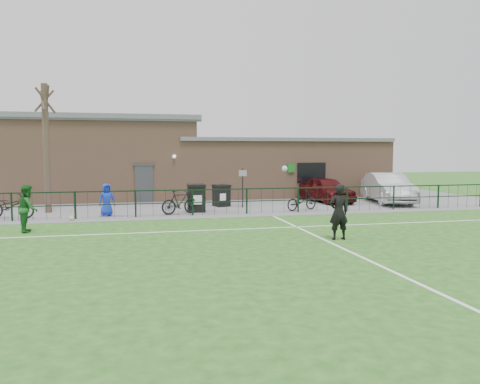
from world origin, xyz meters
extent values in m
plane|color=#235418|center=(0.00, 0.00, 0.00)|extent=(90.00, 90.00, 0.00)
cube|color=slate|center=(0.00, 13.50, 0.01)|extent=(34.00, 13.00, 0.02)
cube|color=white|center=(0.00, 7.80, 0.00)|extent=(28.00, 0.10, 0.01)
cube|color=white|center=(0.00, 4.00, 0.00)|extent=(28.00, 0.10, 0.01)
cube|color=white|center=(2.00, 0.00, 0.00)|extent=(0.10, 16.00, 0.01)
cube|color=black|center=(0.00, 8.00, 0.60)|extent=(28.00, 0.10, 1.20)
cylinder|color=#403027|center=(-8.00, 10.50, 3.00)|extent=(0.30, 0.30, 6.00)
cube|color=black|center=(-1.17, 9.27, 0.63)|extent=(0.86, 0.96, 1.22)
cube|color=black|center=(0.40, 11.16, 0.54)|extent=(0.89, 0.95, 1.04)
cylinder|color=black|center=(1.36, 10.37, 1.02)|extent=(0.08, 0.08, 2.00)
imported|color=#460C0F|center=(6.57, 11.85, 0.73)|extent=(2.23, 4.38, 1.43)
imported|color=#B0B3B8|center=(9.75, 10.70, 0.85)|extent=(2.77, 5.30, 1.66)
imported|color=black|center=(-9.24, 8.82, 0.56)|extent=(2.15, 1.18, 1.07)
imported|color=black|center=(-2.01, 8.57, 0.56)|extent=(1.88, 1.08, 1.09)
imported|color=black|center=(3.91, 8.63, 0.49)|extent=(1.91, 1.24, 0.95)
imported|color=#1430C1|center=(-5.24, 8.62, 0.75)|extent=(0.82, 0.66, 1.45)
imported|color=black|center=(2.47, 1.29, 0.91)|extent=(0.67, 0.44, 1.83)
sphere|color=white|center=(1.57, 4.22, 2.23)|extent=(0.22, 0.22, 0.22)
imported|color=#195A1F|center=(-7.78, 5.15, 0.85)|extent=(0.74, 0.90, 1.71)
sphere|color=silver|center=(-6.61, 7.59, 0.11)|extent=(0.22, 0.22, 0.22)
cube|color=#9D7357|center=(0.00, 16.50, 1.75)|extent=(24.00, 5.00, 3.50)
cube|color=#9D7357|center=(-6.24, 16.50, 4.10)|extent=(11.52, 5.00, 1.20)
cube|color=#5A5D62|center=(-6.24, 16.50, 4.82)|extent=(12.02, 5.40, 0.28)
cube|color=#5A5D62|center=(5.28, 16.50, 3.60)|extent=(13.44, 5.30, 0.22)
cube|color=#383A3D|center=(-3.50, 13.97, 1.05)|extent=(1.00, 0.08, 2.10)
cube|color=black|center=(6.50, 13.97, 1.60)|extent=(1.80, 0.08, 1.20)
cube|color=#19661E|center=(5.20, 13.92, 1.90)|extent=(0.45, 0.04, 0.55)
camera|label=1|loc=(-4.04, -12.78, 2.90)|focal=35.00mm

